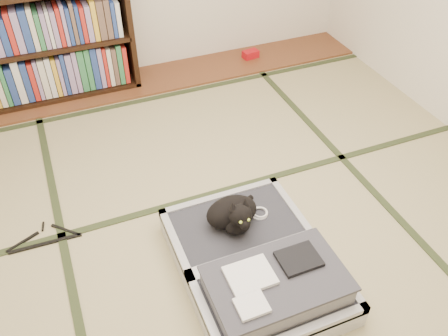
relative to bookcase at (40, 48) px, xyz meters
name	(u,v)px	position (x,y,z in m)	size (l,w,h in m)	color
floor	(238,235)	(0.85, -2.07, -0.45)	(4.50, 4.50, 0.00)	tan
wood_strip	(150,80)	(0.85, -0.07, -0.44)	(4.00, 0.50, 0.02)	brown
red_item	(251,54)	(1.87, -0.04, -0.40)	(0.15, 0.09, 0.07)	#B20E15
tatami_borders	(209,184)	(0.85, -1.57, -0.45)	(4.00, 4.50, 0.01)	#2D381E
bookcase	(40,48)	(0.00, 0.00, 0.00)	(1.49, 0.34, 0.96)	black
suitcase	(257,267)	(0.82, -2.40, -0.34)	(0.78, 1.04, 0.31)	silver
cat	(234,214)	(0.80, -2.11, -0.20)	(0.35, 0.35, 0.28)	black
cable_coil	(259,213)	(0.98, -2.08, -0.29)	(0.11, 0.11, 0.03)	white
hanger	(45,239)	(-0.24, -1.66, -0.44)	(0.44, 0.20, 0.01)	black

